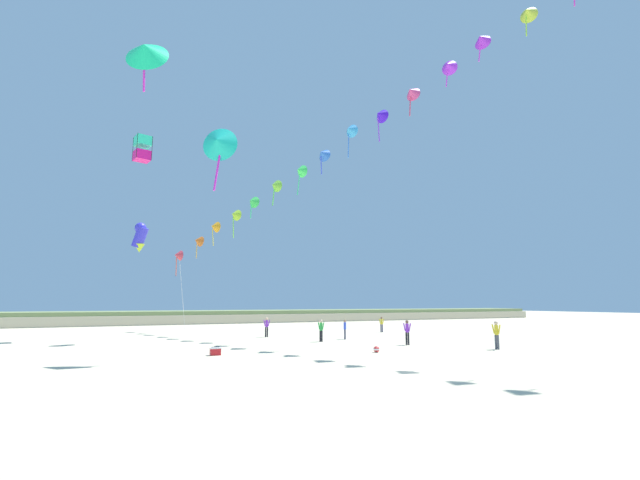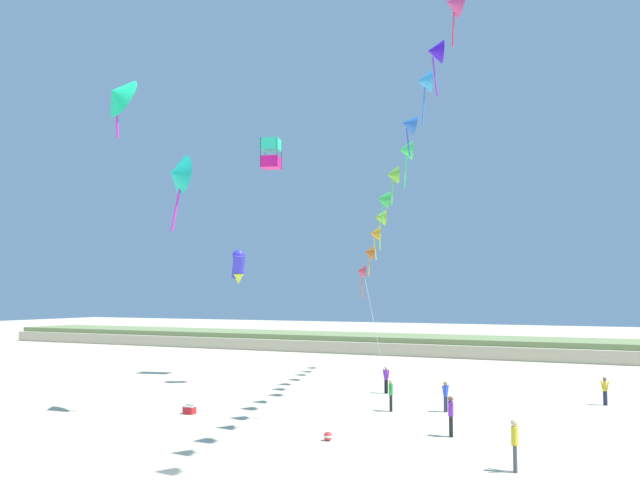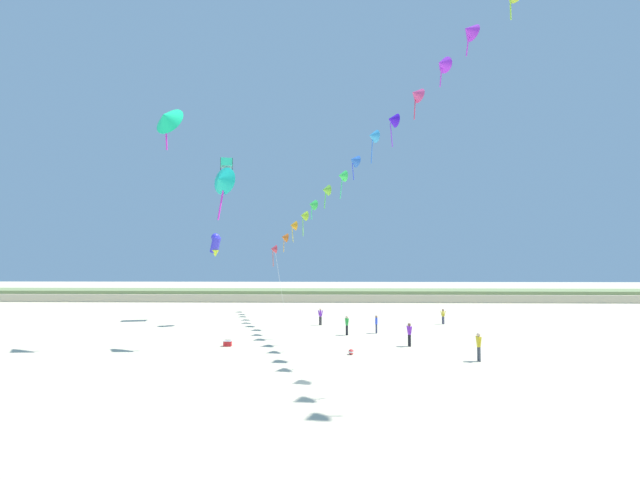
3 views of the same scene
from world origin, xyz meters
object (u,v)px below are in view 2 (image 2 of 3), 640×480
large_kite_outer_drift (271,154)px  beach_cooler (189,410)px  person_near_left (391,393)px  person_far_right (605,389)px  large_kite_low_lead (239,265)px  beach_ball (328,436)px  person_near_right (446,394)px  large_kite_high_solo (118,95)px  person_far_left (451,413)px  large_kite_mid_trail (177,174)px  person_mid_center (515,442)px  person_far_center (386,378)px

large_kite_outer_drift → beach_cooler: 22.69m
person_near_left → person_far_right: person_near_left is taller
large_kite_low_lead → beach_ball: bearing=-46.0°
person_near_right → large_kite_outer_drift: large_kite_outer_drift is taller
large_kite_high_solo → large_kite_low_lead: bearing=86.7°
person_far_left → beach_cooler: person_far_left is taller
person_near_right → person_far_left: 6.12m
person_far_left → large_kite_mid_trail: (-13.71, -1.07, 11.14)m
large_kite_outer_drift → beach_cooler: large_kite_outer_drift is taller
person_near_left → person_near_right: person_near_left is taller
person_mid_center → person_far_right: (2.04, 16.40, -0.15)m
person_mid_center → person_far_right: 16.53m
person_near_left → beach_ball: 7.78m
person_far_left → beach_ball: bearing=-146.3°
person_near_right → person_far_left: (1.80, -5.85, 0.09)m
person_near_left → beach_ball: (0.01, -7.74, -0.77)m
person_far_right → large_kite_high_solo: large_kite_high_solo is taller
person_mid_center → beach_ball: (-7.82, 1.78, -0.84)m
person_far_right → beach_ball: size_ratio=4.16×
person_far_center → large_kite_high_solo: 22.62m
person_near_left → large_kite_high_solo: bearing=-156.8°
person_near_right → beach_ball: bearing=-106.4°
person_far_center → beach_cooler: (-6.51, -11.00, -0.75)m
person_far_right → person_mid_center: bearing=-97.1°
beach_cooler → person_far_left: bearing=1.2°
large_kite_outer_drift → beach_ball: 27.48m
person_near_left → person_far_right: bearing=34.9°
person_mid_center → beach_ball: 8.06m
large_kite_mid_trail → person_near_left: bearing=32.3°
person_far_right → large_kite_high_solo: bearing=-151.6°
beach_cooler → large_kite_high_solo: bearing=-171.6°
person_far_left → large_kite_outer_drift: 27.69m
person_near_right → person_far_right: 9.34m
person_near_left → large_kite_low_lead: large_kite_low_lead is taller
person_near_left → beach_cooler: person_near_left is taller
person_near_right → large_kite_low_lead: size_ratio=0.66×
person_near_right → beach_cooler: person_near_right is taller
person_near_right → person_far_center: (-5.00, 4.87, 0.06)m
person_near_left → person_far_center: bearing=112.1°
person_near_right → large_kite_outer_drift: (-15.55, 9.08, 15.67)m
large_kite_mid_trail → large_kite_outer_drift: large_kite_outer_drift is taller
person_near_right → person_far_right: person_near_right is taller
large_kite_outer_drift → beach_ball: (12.96, -17.85, -16.39)m
large_kite_high_solo → beach_ball: 21.53m
person_mid_center → person_far_left: bearing=126.1°
large_kite_high_solo → beach_cooler: bearing=8.4°
person_near_left → large_kite_low_lead: size_ratio=0.70×
person_far_center → beach_cooler: 12.80m
large_kite_mid_trail → beach_ball: (9.32, -1.85, -11.95)m
person_near_left → beach_ball: bearing=-89.9°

